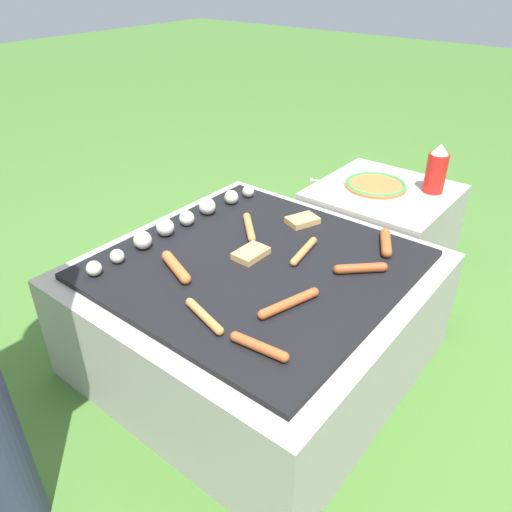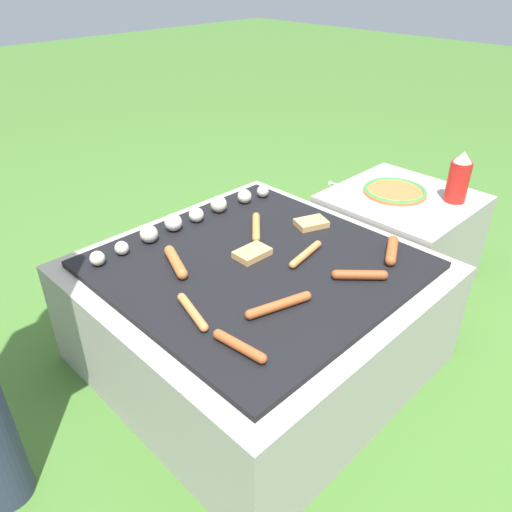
# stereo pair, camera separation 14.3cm
# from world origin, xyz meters

# --- Properties ---
(ground_plane) EXTENTS (14.00, 14.00, 0.00)m
(ground_plane) POSITION_xyz_m (0.00, 0.00, 0.00)
(ground_plane) COLOR #3D6628
(grill) EXTENTS (0.91, 0.91, 0.37)m
(grill) POSITION_xyz_m (0.00, 0.00, 0.18)
(grill) COLOR #9E998E
(grill) RESTS_ON ground_plane
(side_ledge) EXTENTS (0.49, 0.49, 0.37)m
(side_ledge) POSITION_xyz_m (0.71, -0.06, 0.18)
(side_ledge) COLOR #9E998E
(side_ledge) RESTS_ON ground_plane
(sausage_mid_right) EXTENTS (0.18, 0.07, 0.03)m
(sausage_mid_right) POSITION_xyz_m (-0.12, -0.20, 0.38)
(sausage_mid_right) COLOR #A34C23
(sausage_mid_right) RESTS_ON grill
(sausage_front_center) EXTENTS (0.08, 0.16, 0.03)m
(sausage_front_center) POSITION_xyz_m (-0.18, 0.14, 0.38)
(sausage_front_center) COLOR #B7602D
(sausage_front_center) RESTS_ON grill
(sausage_back_center) EXTENTS (0.16, 0.05, 0.02)m
(sausage_back_center) POSITION_xyz_m (0.12, -0.08, 0.38)
(sausage_back_center) COLOR #C6753D
(sausage_back_center) RESTS_ON grill
(sausage_back_right) EXTENTS (0.14, 0.09, 0.03)m
(sausage_back_right) POSITION_xyz_m (0.31, -0.26, 0.38)
(sausage_back_right) COLOR #A34C23
(sausage_back_right) RESTS_ON grill
(sausage_back_left) EXTENTS (0.04, 0.15, 0.02)m
(sausage_back_left) POSITION_xyz_m (-0.29, -0.24, 0.38)
(sausage_back_left) COLOR #A34C23
(sausage_back_left) RESTS_ON grill
(sausage_mid_left) EXTENTS (0.13, 0.13, 0.02)m
(sausage_mid_left) POSITION_xyz_m (0.14, 0.14, 0.38)
(sausage_mid_left) COLOR #C6753D
(sausage_mid_left) RESTS_ON grill
(sausage_front_right) EXTENTS (0.06, 0.15, 0.02)m
(sausage_front_right) POSITION_xyz_m (-0.29, -0.07, 0.38)
(sausage_front_right) COLOR #C6753D
(sausage_front_right) RESTS_ON grill
(sausage_front_left) EXTENTS (0.12, 0.12, 0.03)m
(sausage_front_left) POSITION_xyz_m (0.14, -0.26, 0.38)
(sausage_front_left) COLOR #93421E
(sausage_front_left) RESTS_ON grill
(bread_slice_center) EXTENTS (0.12, 0.10, 0.02)m
(bread_slice_center) POSITION_xyz_m (0.29, 0.03, 0.38)
(bread_slice_center) COLOR tan
(bread_slice_center) RESTS_ON grill
(bread_slice_right) EXTENTS (0.11, 0.07, 0.02)m
(bread_slice_right) POSITION_xyz_m (0.02, 0.03, 0.38)
(bread_slice_right) COLOR tan
(bread_slice_right) RESTS_ON grill
(mushroom_row) EXTENTS (0.71, 0.07, 0.06)m
(mushroom_row) POSITION_xyz_m (0.01, 0.32, 0.39)
(mushroom_row) COLOR beige
(mushroom_row) RESTS_ON grill
(plate_colorful) EXTENTS (0.23, 0.23, 0.02)m
(plate_colorful) POSITION_xyz_m (0.71, -0.02, 0.38)
(plate_colorful) COLOR orange
(plate_colorful) RESTS_ON side_ledge
(condiment_bottle) EXTENTS (0.07, 0.07, 0.18)m
(condiment_bottle) POSITION_xyz_m (0.80, -0.21, 0.45)
(condiment_bottle) COLOR red
(condiment_bottle) RESTS_ON side_ledge
(fork_utensil) EXTENTS (0.11, 0.20, 0.01)m
(fork_utensil) POSITION_xyz_m (0.64, 0.12, 0.37)
(fork_utensil) COLOR silver
(fork_utensil) RESTS_ON side_ledge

